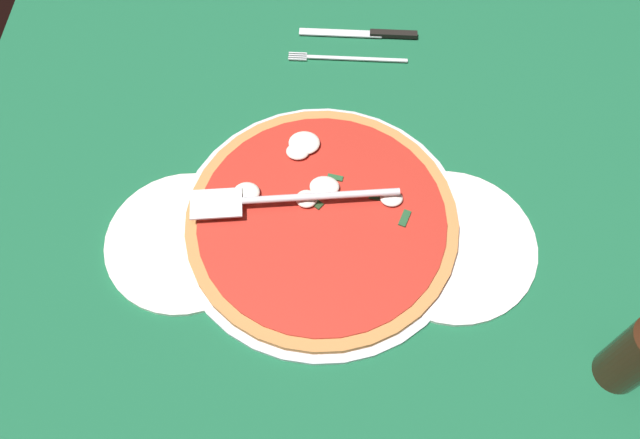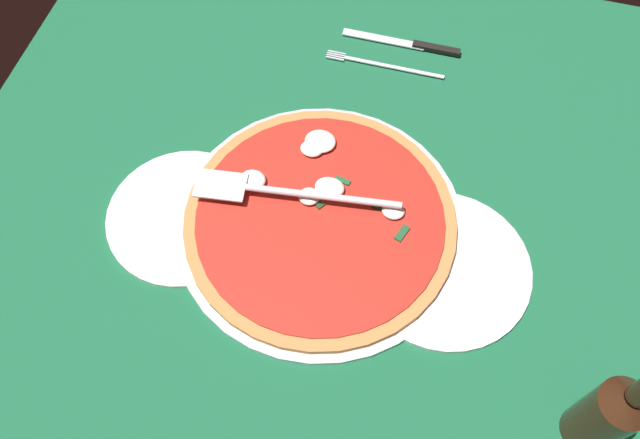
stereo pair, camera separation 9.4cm
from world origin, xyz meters
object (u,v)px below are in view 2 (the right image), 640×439
at_px(dinner_plate_right, 444,267).
at_px(pizza, 320,218).
at_px(beer_bottle, 611,413).
at_px(pizza_server, 291,193).
at_px(place_setting_far, 399,56).
at_px(dinner_plate_left, 184,217).

height_order(dinner_plate_right, pizza, pizza).
bearing_deg(beer_bottle, pizza, 153.38).
bearing_deg(dinner_plate_right, pizza_server, 170.52).
xyz_separation_m(pizza, pizza_server, (-0.05, 0.02, 0.02)).
bearing_deg(pizza_server, place_setting_far, -112.86).
distance_m(pizza, place_setting_far, 0.34).
relative_size(dinner_plate_left, dinner_plate_right, 0.93).
bearing_deg(pizza_server, beer_bottle, 146.97).
xyz_separation_m(dinner_plate_left, place_setting_far, (0.23, 0.37, -0.00)).
bearing_deg(place_setting_far, pizza_server, 74.10).
bearing_deg(dinner_plate_right, place_setting_far, 111.18).
distance_m(dinner_plate_left, pizza, 0.19).
xyz_separation_m(dinner_plate_right, pizza_server, (-0.23, 0.04, 0.04)).
xyz_separation_m(pizza_server, beer_bottle, (0.43, -0.21, 0.05)).
height_order(dinner_plate_left, dinner_plate_right, same).
bearing_deg(beer_bottle, pizza_server, 154.15).
height_order(pizza, place_setting_far, pizza).
bearing_deg(beer_bottle, dinner_plate_right, 139.82).
relative_size(dinner_plate_right, pizza_server, 0.82).
bearing_deg(dinner_plate_left, beer_bottle, -14.80).
distance_m(dinner_plate_left, pizza_server, 0.16).
distance_m(pizza_server, beer_bottle, 0.48).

